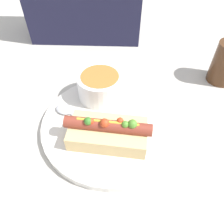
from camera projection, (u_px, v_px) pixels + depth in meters
The scene contains 5 objects.
ground_plane at pixel (112, 126), 0.46m from camera, with size 4.00×4.00×0.00m, color #BCB7AD.
dinner_plate at pixel (112, 123), 0.46m from camera, with size 0.29×0.29×0.01m.
hot_dog at pixel (108, 132), 0.40m from camera, with size 0.16×0.09×0.06m.
soup_bowl at pixel (100, 85), 0.48m from camera, with size 0.10×0.10×0.06m.
spoon at pixel (71, 113), 0.46m from camera, with size 0.14×0.09×0.01m.
Camera 1 is at (0.01, -0.29, 0.36)m, focal length 35.00 mm.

